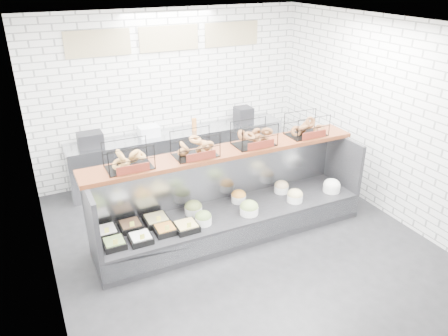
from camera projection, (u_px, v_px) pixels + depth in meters
ground at (241, 243)px, 6.28m from camera, size 5.50×5.50×0.00m
room_shell at (223, 94)px, 5.90m from camera, size 5.02×5.51×3.01m
display_case at (230, 213)px, 6.42m from camera, size 4.00×0.90×1.20m
bagel_shelf at (226, 142)px, 6.12m from camera, size 4.10×0.50×0.40m
prep_counter at (180, 154)px, 8.06m from camera, size 4.00×0.60×1.20m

